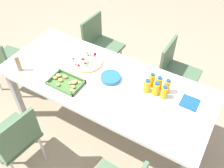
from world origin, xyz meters
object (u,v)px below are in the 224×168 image
juice_bottle_5 (147,86)px  cardboard_tube (18,64)px  juice_bottle_1 (159,83)px  plate_stack (111,78)px  chair_near_right (100,43)px  juice_bottle_0 (167,86)px  juice_bottle_4 (156,89)px  snack_tray (66,82)px  party_table (105,86)px  chair_near_left (175,70)px  fruit_pizza (86,61)px  juice_bottle_2 (152,80)px  napkin_stack (189,103)px  juice_bottle_3 (164,92)px  chair_end (4,59)px  chair_far_right (15,138)px

juice_bottle_5 → cardboard_tube: size_ratio=0.80×
juice_bottle_1 → plate_stack: (0.44, 0.11, -0.05)m
chair_near_right → juice_bottle_0: bearing=64.5°
juice_bottle_0 → plate_stack: bearing=12.5°
plate_stack → juice_bottle_0: bearing=-167.5°
juice_bottle_4 → snack_tray: 0.83m
party_table → juice_bottle_1: juice_bottle_1 is taller
party_table → juice_bottle_0: (-0.55, -0.16, 0.14)m
chair_near_left → plate_stack: bearing=-29.7°
fruit_pizza → plate_stack: size_ratio=1.77×
chair_near_left → juice_bottle_0: (-0.09, 0.61, 0.32)m
juice_bottle_2 → fruit_pizza: (0.70, 0.03, -0.06)m
snack_tray → cardboard_tube: bearing=9.4°
juice_bottle_1 → juice_bottle_2: bearing=-3.7°
juice_bottle_1 → juice_bottle_2: 0.07m
juice_bottle_4 → napkin_stack: size_ratio=0.95×
chair_near_right → juice_bottle_3: juice_bottle_3 is taller
cardboard_tube → juice_bottle_5: bearing=-162.4°
juice_bottle_2 → juice_bottle_5: size_ratio=1.07×
party_table → snack_tray: 0.37m
chair_near_left → chair_near_right: 1.02m
juice_bottle_5 → cardboard_tube: (1.19, 0.38, 0.02)m
napkin_stack → fruit_pizza: bearing=0.3°
chair_near_right → cardboard_tube: 1.14m
juice_bottle_2 → snack_tray: bearing=28.4°
party_table → chair_near_left: chair_near_left is taller
chair_end → chair_near_right: 1.17m
juice_bottle_2 → juice_bottle_3: juice_bottle_2 is taller
chair_near_right → fruit_pizza: size_ratio=2.46×
chair_near_right → juice_bottle_4: bearing=59.8°
chair_far_right → juice_bottle_4: 1.32m
party_table → juice_bottle_2: 0.46m
chair_end → juice_bottle_1: juice_bottle_1 is taller
chair_far_right → fruit_pizza: (-0.14, -0.94, 0.27)m
chair_near_left → chair_near_right: same height
juice_bottle_1 → plate_stack: 0.45m
chair_near_right → juice_bottle_0: size_ratio=5.54×
party_table → juice_bottle_1: bearing=-161.7°
chair_end → juice_bottle_4: (-1.83, -0.17, 0.32)m
juice_bottle_0 → juice_bottle_1: 0.08m
juice_bottle_3 → chair_end: bearing=5.2°
chair_end → fruit_pizza: 1.11m
chair_end → juice_bottle_0: bearing=1.2°
chair_end → napkin_stack: bearing=-0.1°
snack_tray → plate_stack: same height
juice_bottle_0 → juice_bottle_4: (0.07, 0.07, -0.00)m
juice_bottle_0 → juice_bottle_4: 0.10m
chair_near_right → juice_bottle_4: size_ratio=5.83×
chair_end → juice_bottle_5: bearing=-0.8°
juice_bottle_4 → cardboard_tube: cardboard_tube is taller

